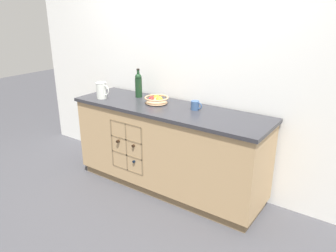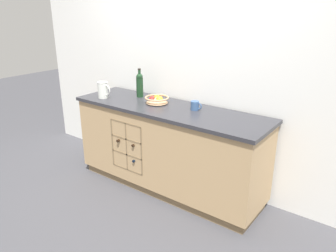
{
  "view_description": "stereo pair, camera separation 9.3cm",
  "coord_description": "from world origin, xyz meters",
  "px_view_note": "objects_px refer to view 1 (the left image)",
  "views": [
    {
      "loc": [
        1.79,
        -2.54,
        1.85
      ],
      "look_at": [
        0.0,
        0.0,
        0.71
      ],
      "focal_mm": 35.0,
      "sensor_mm": 36.0,
      "label": 1
    },
    {
      "loc": [
        1.86,
        -2.49,
        1.85
      ],
      "look_at": [
        0.0,
        0.0,
        0.71
      ],
      "focal_mm": 35.0,
      "sensor_mm": 36.0,
      "label": 2
    }
  ],
  "objects_px": {
    "ceramic_mug": "(195,105)",
    "standing_wine_bottle": "(139,85)",
    "fruit_bowl": "(156,99)",
    "white_pitcher": "(102,90)"
  },
  "relations": [
    {
      "from": "white_pitcher",
      "to": "ceramic_mug",
      "type": "height_order",
      "value": "white_pitcher"
    },
    {
      "from": "white_pitcher",
      "to": "ceramic_mug",
      "type": "distance_m",
      "value": 1.07
    },
    {
      "from": "ceramic_mug",
      "to": "standing_wine_bottle",
      "type": "distance_m",
      "value": 0.76
    },
    {
      "from": "ceramic_mug",
      "to": "standing_wine_bottle",
      "type": "height_order",
      "value": "standing_wine_bottle"
    },
    {
      "from": "ceramic_mug",
      "to": "standing_wine_bottle",
      "type": "relative_size",
      "value": 0.38
    },
    {
      "from": "ceramic_mug",
      "to": "standing_wine_bottle",
      "type": "xyz_separation_m",
      "value": [
        -0.75,
        0.05,
        0.1
      ]
    },
    {
      "from": "fruit_bowl",
      "to": "white_pitcher",
      "type": "distance_m",
      "value": 0.63
    },
    {
      "from": "standing_wine_bottle",
      "to": "fruit_bowl",
      "type": "bearing_deg",
      "value": -16.61
    },
    {
      "from": "ceramic_mug",
      "to": "white_pitcher",
      "type": "bearing_deg",
      "value": -167.82
    },
    {
      "from": "fruit_bowl",
      "to": "white_pitcher",
      "type": "bearing_deg",
      "value": -163.44
    }
  ]
}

